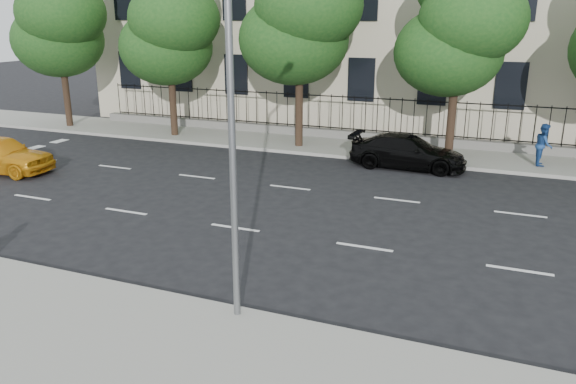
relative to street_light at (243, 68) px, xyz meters
name	(u,v)px	position (x,y,z in m)	size (l,w,h in m)	color
ground	(192,260)	(-2.50, 1.77, -5.15)	(120.00, 120.00, 0.00)	black
near_sidewalk	(87,333)	(-2.50, -2.23, -5.07)	(60.00, 4.00, 0.15)	gray
far_sidewalk	(343,147)	(-2.50, 15.77, -5.07)	(60.00, 4.00, 0.15)	gray
lane_markings	(265,205)	(-2.50, 6.52, -5.14)	(49.60, 4.62, 0.01)	silver
iron_fence	(353,129)	(-2.50, 17.47, -4.50)	(30.00, 0.50, 2.20)	slate
street_light	(243,68)	(0.00, 0.00, 0.00)	(0.25, 3.32, 8.05)	slate
tree_a	(60,16)	(-18.46, 15.13, 0.98)	(5.71, 5.31, 9.39)	#382619
tree_b	(170,22)	(-11.46, 15.13, 0.69)	(5.53, 5.12, 8.97)	#382619
tree_c	(302,9)	(-4.46, 15.13, 1.26)	(5.89, 5.50, 9.80)	#382619
tree_d	(461,23)	(2.54, 15.13, 0.69)	(5.34, 4.94, 8.84)	#382619
black_sedan	(408,152)	(1.01, 13.27, -4.45)	(1.96, 4.82, 1.40)	black
pedestrian_far	(544,145)	(6.26, 15.22, -4.12)	(0.85, 0.66, 1.75)	navy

